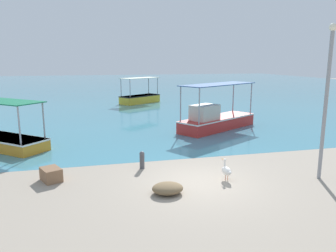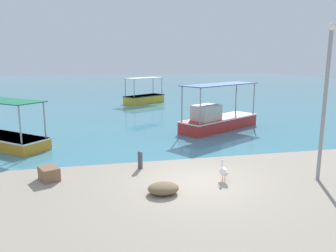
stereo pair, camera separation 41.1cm
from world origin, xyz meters
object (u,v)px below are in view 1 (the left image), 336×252
Objects in this scene: fishing_boat_near_right at (0,138)px; cargo_crate at (51,174)px; lamp_post at (327,95)px; net_pile at (168,188)px; fishing_boat_far_left at (140,98)px; fishing_boat_outer at (216,119)px; mooring_bollard at (142,159)px; pelican at (226,170)px.

fishing_boat_near_right is 6.63m from cargo_crate.
lamp_post reaches higher than cargo_crate.
cargo_crate reaches higher than net_pile.
fishing_boat_outer is at bearing -79.60° from fishing_boat_far_left.
mooring_bollard is 3.65m from cargo_crate.
fishing_boat_near_right is 4.98× the size of net_pile.
net_pile is 1.26× the size of cargo_crate.
lamp_post is at bearing -23.19° from mooring_bollard.
fishing_boat_near_right reaches higher than pelican.
fishing_boat_far_left is 0.81× the size of lamp_post.
net_pile is at bearing -48.55° from fishing_boat_near_right.
mooring_bollard is 0.88× the size of cargo_crate.
fishing_boat_near_right reaches higher than net_pile.
pelican is at bearing -35.61° from mooring_bollard.
fishing_boat_outer is at bearing 37.49° from cargo_crate.
fishing_boat_near_right is 0.93× the size of lamp_post.
fishing_boat_outer is 12.16m from cargo_crate.
fishing_boat_far_left is 5.85× the size of pelican.
fishing_boat_near_right is 6.70× the size of pelican.
fishing_boat_near_right is at bearing 142.70° from pelican.
fishing_boat_near_right reaches higher than cargo_crate.
fishing_boat_far_left is at bearing 97.40° from lamp_post.
fishing_boat_near_right is 6.28× the size of cargo_crate.
fishing_boat_near_right is 10.78m from net_pile.
net_pile is at bearing -179.60° from lamp_post.
fishing_boat_far_left is at bearing 83.16° from net_pile.
pelican is at bearing 169.01° from lamp_post.
mooring_bollard is at bearing -131.65° from fishing_boat_outer.
fishing_boat_far_left is 5.48× the size of cargo_crate.
cargo_crate is (-9.64, -7.40, -0.44)m from fishing_boat_outer.
net_pile is at bearing -163.53° from pelican.
fishing_boat_near_right is at bearing 148.70° from lamp_post.
mooring_bollard is at bearing -98.82° from fishing_boat_far_left.
fishing_boat_far_left is at bearing 58.30° from fishing_boat_near_right.
fishing_boat_far_left is 23.20m from cargo_crate.
lamp_post is (0.45, -9.58, 2.57)m from fishing_boat_outer.
fishing_boat_near_right is at bearing 141.98° from mooring_bollard.
fishing_boat_far_left is 6.24× the size of mooring_bollard.
fishing_boat_outer is 9.43m from pelican.
mooring_bollard is (-6.05, -6.80, -0.29)m from fishing_boat_outer.
fishing_boat_near_right reaches higher than mooring_bollard.
fishing_boat_near_right is (-10.06, -16.29, -0.08)m from fishing_boat_far_left.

